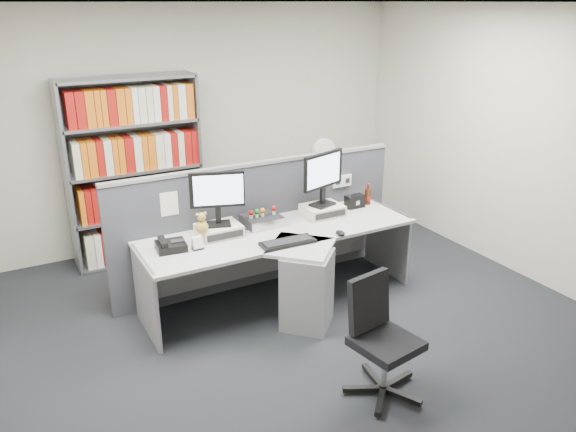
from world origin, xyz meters
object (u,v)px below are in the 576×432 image
monitor_right (323,174)px  shelving_unit (135,173)px  monitor_left (217,194)px  filing_cabinet (322,208)px  cola_bottle (368,196)px  desk (291,265)px  desk_fan (323,154)px  desk_calendar (197,244)px  mouse (340,233)px  speaker (355,201)px  keyboard (288,242)px  office_chair (379,334)px  desk_phone (170,246)px  desktop_pc (262,220)px

monitor_right → shelving_unit: 2.08m
monitor_left → filing_cabinet: bearing=30.4°
shelving_unit → cola_bottle: bearing=-34.7°
cola_bottle → shelving_unit: shelving_unit is taller
monitor_right → filing_cabinet: bearing=58.1°
monitor_left → shelving_unit: 1.52m
desk → shelving_unit: size_ratio=1.30×
desk_fan → desk_calendar: bearing=-148.8°
mouse → speaker: bearing=45.5°
keyboard → filing_cabinet: bearing=49.2°
monitor_left → keyboard: 0.75m
desk_calendar → office_chair: bearing=-61.5°
keyboard → speaker: size_ratio=2.53×
speaker → shelving_unit: (-1.87, 1.44, 0.19)m
desk_phone → desk_fan: (2.22, 1.11, 0.26)m
cola_bottle → desk_fan: (0.05, 0.97, 0.22)m
desk_phone → monitor_left: bearing=11.5°
desktop_pc → office_chair: (0.08, -1.75, -0.29)m
shelving_unit → filing_cabinet: 2.24m
desk_phone → desk: bearing=-15.6°
cola_bottle → desktop_pc: bearing=179.9°
desk_fan → office_chair: size_ratio=0.59×
desk → desk_phone: 1.10m
desk_calendar → cola_bottle: size_ratio=0.51×
desktop_pc → keyboard: bearing=-90.3°
monitor_right → shelving_unit: shelving_unit is taller
desk_phone → shelving_unit: (0.12, 1.56, 0.22)m
desk → speaker: speaker is taller
mouse → desk_fan: bearing=63.5°
office_chair → desk_calendar: bearing=118.5°
desktop_pc → desk_fan: bearing=37.2°
desk_calendar → filing_cabinet: (2.01, 1.22, -0.42)m
desktop_pc → cola_bottle: 1.23m
desk_phone → speaker: (1.99, 0.12, 0.03)m
mouse → desk_calendar: 1.29m
monitor_left → cola_bottle: monitor_left is taller
desk → monitor_left: bearing=144.2°
monitor_right → cola_bottle: size_ratio=2.35×
cola_bottle → filing_cabinet: size_ratio=0.32×
monitor_left → monitor_right: bearing=0.0°
desk_calendar → shelving_unit: shelving_unit is taller
filing_cabinet → desk_fan: 0.67m
filing_cabinet → keyboard: bearing=-130.8°
cola_bottle → desk_fan: size_ratio=0.44×
shelving_unit → mouse: bearing=-56.2°
desk_phone → desk_fan: bearing=26.7°
mouse → desk_phone: bearing=163.7°
mouse → monitor_right: bearing=75.7°
monitor_left → desk_fan: bearing=30.4°
desk → desk_fan: size_ratio=5.03×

